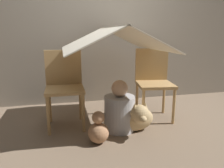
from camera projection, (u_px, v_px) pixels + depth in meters
ground_plane at (114, 126)px, 2.66m from camera, size 8.80×8.80×0.00m
wall_back at (98, 23)px, 3.39m from camera, size 7.00×0.05×2.50m
chair_left at (64, 84)px, 2.60m from camera, size 0.44×0.44×0.90m
chair_right at (154, 79)px, 2.85m from camera, size 0.49×0.49×0.90m
sheet_canopy at (112, 38)px, 2.53m from camera, size 1.14×1.32×0.28m
person_front at (119, 110)px, 2.49m from camera, size 0.35×0.35×0.59m
dog at (136, 118)px, 2.44m from camera, size 0.45×0.41×0.39m
plush_toy at (98, 130)px, 2.22m from camera, size 0.21×0.21×0.34m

